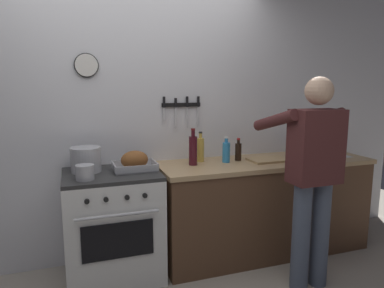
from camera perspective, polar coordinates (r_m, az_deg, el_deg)
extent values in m
cube|color=silver|center=(3.24, -10.05, 4.13)|extent=(6.00, 0.10, 2.60)
cube|color=black|center=(3.28, -1.77, 6.36)|extent=(0.37, 0.02, 0.04)
cube|color=silver|center=(3.23, -4.52, 4.80)|extent=(0.02, 0.00, 0.13)
cube|color=black|center=(3.22, -4.55, 6.79)|extent=(0.02, 0.02, 0.10)
cube|color=silver|center=(3.26, -2.63, 4.28)|extent=(0.02, 0.00, 0.19)
cube|color=black|center=(3.25, -2.65, 6.71)|extent=(0.02, 0.02, 0.08)
cube|color=silver|center=(3.30, -0.79, 4.35)|extent=(0.02, 0.00, 0.19)
cube|color=black|center=(3.29, -0.79, 6.87)|extent=(0.02, 0.02, 0.10)
cube|color=silver|center=(3.33, 1.02, 4.46)|extent=(0.02, 0.00, 0.19)
cube|color=black|center=(3.32, 1.03, 6.89)|extent=(0.02, 0.02, 0.10)
cylinder|color=white|center=(3.13, -16.74, 12.12)|extent=(0.18, 0.02, 0.18)
torus|color=black|center=(3.13, -16.74, 12.12)|extent=(0.20, 0.02, 0.20)
cube|color=brown|center=(3.50, 11.50, -10.13)|extent=(2.00, 0.62, 0.86)
cube|color=tan|center=(3.38, 11.75, -2.92)|extent=(2.03, 0.65, 0.04)
cube|color=#B2B5B7|center=(3.79, 20.46, -2.52)|extent=(0.44, 0.36, 0.11)
cube|color=white|center=(3.07, -12.63, -12.94)|extent=(0.76, 0.62, 0.87)
cube|color=black|center=(2.78, -11.87, -15.08)|extent=(0.53, 0.01, 0.28)
cube|color=#2D2D2D|center=(2.93, -12.95, -4.78)|extent=(0.76, 0.62, 0.03)
cylinder|color=black|center=(2.64, -16.66, -8.92)|extent=(0.04, 0.02, 0.04)
cylinder|color=black|center=(2.65, -13.75, -8.74)|extent=(0.04, 0.02, 0.04)
cylinder|color=black|center=(2.66, -10.46, -8.50)|extent=(0.04, 0.02, 0.04)
cylinder|color=black|center=(2.69, -7.63, -8.28)|extent=(0.04, 0.02, 0.04)
cylinder|color=silver|center=(2.67, -11.94, -11.23)|extent=(0.61, 0.02, 0.02)
cylinder|color=#4C566B|center=(2.96, 17.23, -14.17)|extent=(0.14, 0.14, 0.86)
cylinder|color=#4C566B|center=(3.06, 20.03, -13.50)|extent=(0.14, 0.14, 0.86)
cube|color=#4C2323|center=(2.81, 19.42, -0.39)|extent=(0.38, 0.22, 0.56)
sphere|color=tan|center=(2.77, 19.90, 8.09)|extent=(0.21, 0.21, 0.21)
cylinder|color=#4C2323|center=(2.86, 13.29, 3.71)|extent=(0.09, 0.55, 0.22)
cylinder|color=#4C2323|center=(3.10, 19.88, 3.84)|extent=(0.09, 0.55, 0.22)
cube|color=#B7B7BC|center=(2.96, -9.24, -4.12)|extent=(0.34, 0.25, 0.01)
cube|color=#B7B7BC|center=(2.83, -8.82, -4.03)|extent=(0.34, 0.01, 0.05)
cube|color=#B7B7BC|center=(3.07, -9.66, -2.98)|extent=(0.34, 0.01, 0.05)
cube|color=#B7B7BC|center=(2.93, -12.55, -3.70)|extent=(0.01, 0.25, 0.05)
cube|color=#B7B7BC|center=(2.98, -6.03, -3.27)|extent=(0.01, 0.25, 0.05)
ellipsoid|color=brown|center=(2.94, -9.28, -2.56)|extent=(0.23, 0.16, 0.15)
cylinder|color=#B7B7BC|center=(2.98, -16.81, -2.43)|extent=(0.24, 0.24, 0.20)
cylinder|color=#B7B7BC|center=(2.74, -16.96, -4.42)|extent=(0.14, 0.14, 0.11)
cube|color=tan|center=(3.35, 12.31, -2.52)|extent=(0.36, 0.24, 0.02)
cylinder|color=#47141E|center=(3.08, 0.17, -1.11)|extent=(0.07, 0.07, 0.25)
cylinder|color=#47141E|center=(3.06, 0.17, 1.75)|extent=(0.03, 0.03, 0.06)
cylinder|color=maroon|center=(3.06, 0.17, 2.40)|extent=(0.04, 0.04, 0.01)
cylinder|color=gold|center=(3.23, 1.37, -0.98)|extent=(0.07, 0.07, 0.22)
cylinder|color=gold|center=(3.21, 1.38, 1.33)|extent=(0.03, 0.03, 0.05)
cylinder|color=black|center=(3.21, 1.38, 1.87)|extent=(0.03, 0.03, 0.01)
cylinder|color=black|center=(3.31, 7.50, -1.29)|extent=(0.06, 0.06, 0.16)
cylinder|color=black|center=(3.29, 7.53, 0.39)|extent=(0.03, 0.03, 0.04)
cylinder|color=#B21919|center=(3.29, 7.54, 0.82)|extent=(0.03, 0.03, 0.01)
cylinder|color=#338CCC|center=(3.22, 5.56, -1.36)|extent=(0.07, 0.07, 0.18)
cylinder|color=#338CCC|center=(3.20, 5.59, 0.59)|extent=(0.03, 0.03, 0.04)
cylinder|color=white|center=(3.20, 5.59, 1.07)|extent=(0.03, 0.03, 0.01)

